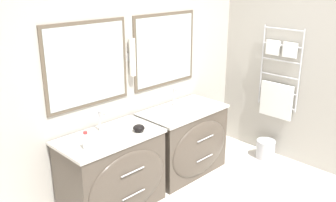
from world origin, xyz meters
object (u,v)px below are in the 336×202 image
(vanity_left, at_px, (114,173))
(amenity_bowl, at_px, (139,128))
(toiletry_bottle, at_px, (86,141))
(waste_bin, at_px, (265,149))
(vanity_right, at_px, (185,141))

(vanity_left, xyz_separation_m, amenity_bowl, (0.27, -0.09, 0.43))
(toiletry_bottle, bearing_deg, amenity_bowl, -2.89)
(waste_bin, bearing_deg, amenity_bowl, 167.12)
(vanity_left, distance_m, toiletry_bottle, 0.58)
(waste_bin, bearing_deg, vanity_left, 166.44)
(vanity_left, relative_size, vanity_right, 1.00)
(toiletry_bottle, relative_size, amenity_bowl, 1.44)
(toiletry_bottle, xyz_separation_m, amenity_bowl, (0.60, -0.03, -0.04))
(vanity_right, height_order, waste_bin, vanity_right)
(vanity_left, height_order, vanity_right, same)
(vanity_right, height_order, amenity_bowl, amenity_bowl)
(vanity_right, bearing_deg, vanity_left, 180.00)
(vanity_right, relative_size, amenity_bowl, 8.44)
(toiletry_bottle, xyz_separation_m, waste_bin, (2.40, -0.44, -0.76))
(vanity_right, distance_m, amenity_bowl, 0.90)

